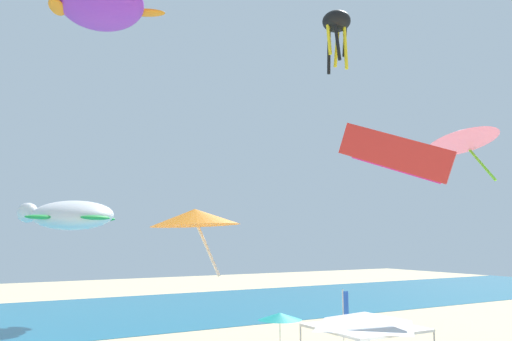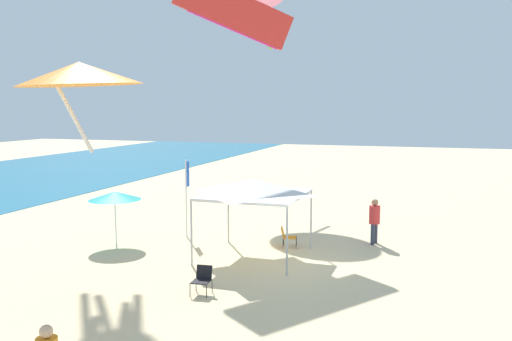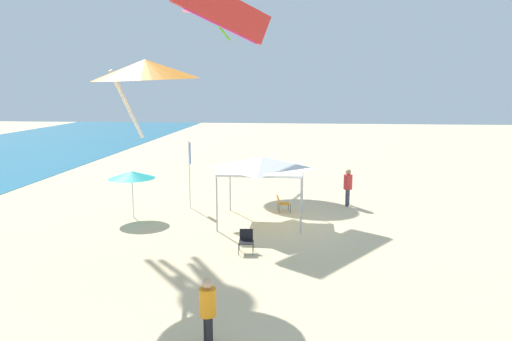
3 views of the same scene
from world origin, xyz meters
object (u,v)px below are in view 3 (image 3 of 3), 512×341
beach_umbrella (132,175)px  folding_chair_right_of_tent (282,202)px  folding_chair_near_cooler (246,239)px  person_far_stroller (208,307)px  kite_delta_orange (145,70)px  canopy_tent (263,164)px  person_kite_handler (348,184)px  kite_parafoil_red (223,10)px  banner_flag (190,168)px

beach_umbrella → folding_chair_right_of_tent: (1.71, -6.83, -1.54)m
folding_chair_right_of_tent → folding_chair_near_cooler: same height
person_far_stroller → kite_delta_orange: kite_delta_orange is taller
kite_delta_orange → person_far_stroller: bearing=-17.0°
canopy_tent → person_kite_handler: 5.51m
kite_parafoil_red → person_far_stroller: bearing=-118.3°
canopy_tent → beach_umbrella: bearing=89.5°
folding_chair_near_cooler → kite_parafoil_red: bearing=99.9°
folding_chair_near_cooler → kite_parafoil_red: 13.02m
canopy_tent → banner_flag: size_ratio=1.08×
beach_umbrella → folding_chair_near_cooler: beach_umbrella is taller
canopy_tent → person_kite_handler: bearing=-50.4°
person_kite_handler → kite_delta_orange: bearing=-26.0°
kite_parafoil_red → banner_flag: bearing=-157.3°
folding_chair_near_cooler → kite_delta_orange: kite_delta_orange is taller
folding_chair_right_of_tent → person_kite_handler: 3.71m
beach_umbrella → folding_chair_near_cooler: (-4.32, -5.79, -1.54)m
banner_flag → person_far_stroller: 13.73m
folding_chair_near_cooler → person_kite_handler: (7.64, -4.33, 0.63)m
beach_umbrella → kite_parafoil_red: size_ratio=0.45×
beach_umbrella → folding_chair_near_cooler: 7.38m
kite_parafoil_red → kite_delta_orange: bearing=-131.3°
folding_chair_right_of_tent → folding_chair_near_cooler: bearing=157.8°
canopy_tent → folding_chair_near_cooler: size_ratio=4.45×
person_far_stroller → person_kite_handler: (14.42, -4.44, 0.12)m
folding_chair_right_of_tent → person_kite_handler: bearing=-76.3°
person_far_stroller → person_kite_handler: 15.09m
folding_chair_near_cooler → folding_chair_right_of_tent: bearing=76.0°
folding_chair_near_cooler → kite_parafoil_red: (8.74, 2.20, 9.39)m
kite_delta_orange → folding_chair_near_cooler: bearing=67.1°
person_kite_handler → kite_delta_orange: size_ratio=0.37×
beach_umbrella → person_far_stroller: 12.51m
canopy_tent → beach_umbrella: size_ratio=1.65×
folding_chair_right_of_tent → person_far_stroller: person_far_stroller is taller
banner_flag → beach_umbrella: bearing=134.2°
canopy_tent → person_kite_handler: canopy_tent is taller
folding_chair_right_of_tent → kite_parafoil_red: bearing=37.7°
beach_umbrella → folding_chair_right_of_tent: bearing=-75.9°
beach_umbrella → folding_chair_right_of_tent: size_ratio=2.69×
folding_chair_right_of_tent → banner_flag: banner_flag is taller
folding_chair_near_cooler → person_kite_handler: bearing=56.3°
folding_chair_near_cooler → person_far_stroller: bearing=-95.1°
folding_chair_right_of_tent → kite_parafoil_red: size_ratio=0.17×
person_kite_handler → kite_delta_orange: 12.90m
beach_umbrella → person_kite_handler: size_ratio=1.17×
folding_chair_near_cooler → person_far_stroller: person_far_stroller is taller
kite_delta_orange → kite_parafoil_red: (10.09, -0.94, 3.30)m
banner_flag → kite_parafoil_red: size_ratio=0.70×
person_kite_handler → beach_umbrella: bearing=-58.1°
kite_delta_orange → kite_parafoil_red: size_ratio=1.04×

